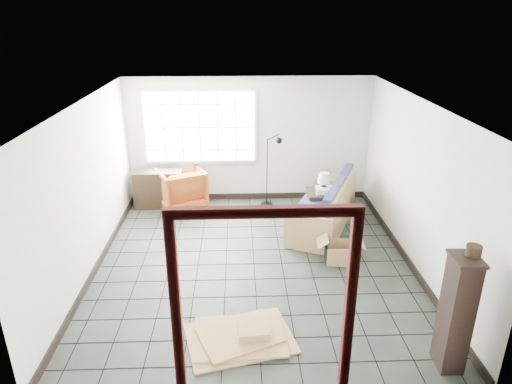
{
  "coord_description": "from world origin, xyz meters",
  "views": [
    {
      "loc": [
        -0.22,
        -6.39,
        3.83
      ],
      "look_at": [
        0.04,
        0.3,
        1.13
      ],
      "focal_mm": 32.0,
      "sensor_mm": 36.0,
      "label": 1
    }
  ],
  "objects_px": {
    "futon_sofa": "(326,209)",
    "tall_shelf": "(456,313)",
    "armchair": "(181,186)",
    "side_table": "(322,197)"
  },
  "relations": [
    {
      "from": "futon_sofa",
      "to": "tall_shelf",
      "type": "height_order",
      "value": "tall_shelf"
    },
    {
      "from": "armchair",
      "to": "tall_shelf",
      "type": "xyz_separation_m",
      "value": [
        3.57,
        -4.73,
        0.28
      ]
    },
    {
      "from": "futon_sofa",
      "to": "side_table",
      "type": "relative_size",
      "value": 3.75
    },
    {
      "from": "side_table",
      "to": "tall_shelf",
      "type": "distance_m",
      "value": 3.96
    },
    {
      "from": "side_table",
      "to": "tall_shelf",
      "type": "xyz_separation_m",
      "value": [
        0.81,
        -3.87,
        0.21
      ]
    },
    {
      "from": "futon_sofa",
      "to": "tall_shelf",
      "type": "bearing_deg",
      "value": -54.9
    },
    {
      "from": "tall_shelf",
      "to": "futon_sofa",
      "type": "bearing_deg",
      "value": 103.36
    },
    {
      "from": "side_table",
      "to": "tall_shelf",
      "type": "bearing_deg",
      "value": -78.22
    },
    {
      "from": "futon_sofa",
      "to": "armchair",
      "type": "xyz_separation_m",
      "value": [
        -2.82,
        1.08,
        0.1
      ]
    },
    {
      "from": "futon_sofa",
      "to": "armchair",
      "type": "distance_m",
      "value": 3.02
    }
  ]
}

